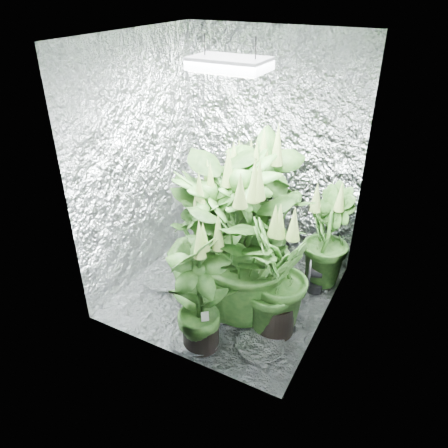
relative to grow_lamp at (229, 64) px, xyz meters
The scene contains 14 objects.
ground 1.83m from the grow_lamp, ahead, with size 1.60×1.60×0.00m, color silver.
walls 0.83m from the grow_lamp, ahead, with size 1.62×1.62×2.00m.
ceiling 0.17m from the grow_lamp, ahead, with size 1.60×1.60×0.01m, color silver.
grow_lamp is the anchor object (origin of this frame).
plant_a 1.37m from the grow_lamp, 112.34° to the left, with size 1.06×1.06×1.14m.
plant_b 1.28m from the grow_lamp, 75.82° to the left, with size 0.88×0.88×1.34m.
plant_c 1.62m from the grow_lamp, 38.52° to the left, with size 0.62×0.62×0.95m.
plant_d 1.30m from the grow_lamp, 125.19° to the right, with size 0.84×0.84×1.17m.
plant_e 1.25m from the grow_lamp, 48.10° to the right, with size 1.34×1.34×1.28m.
plant_f 1.49m from the grow_lamp, 79.86° to the right, with size 0.62×0.62×1.04m.
plant_g 1.48m from the grow_lamp, 25.62° to the right, with size 0.55×0.55×1.01m.
plant_h 1.23m from the grow_lamp, 33.82° to the left, with size 0.88×0.88×1.28m.
circulation_fan 1.82m from the grow_lamp, 29.09° to the left, with size 0.17×0.28×0.34m.
plant_label 1.67m from the grow_lamp, 75.69° to the right, with size 0.05×0.01×0.08m, color white.
Camera 1 is at (1.35, -2.59, 2.32)m, focal length 35.00 mm.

